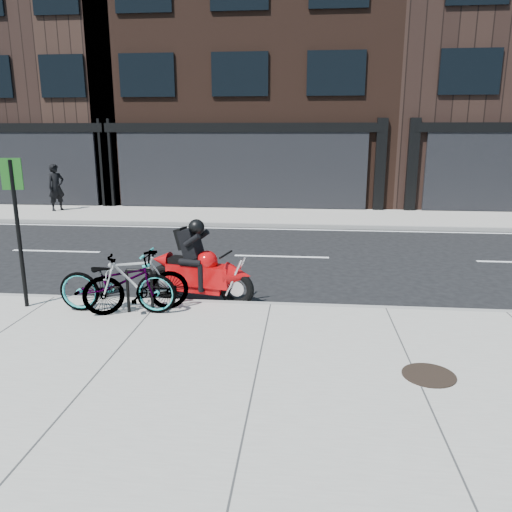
# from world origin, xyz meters

# --- Properties ---
(ground) EXTENTS (120.00, 120.00, 0.00)m
(ground) POSITION_xyz_m (0.00, 0.00, 0.00)
(ground) COLOR black
(ground) RESTS_ON ground
(sidewalk_near) EXTENTS (60.00, 6.00, 0.13)m
(sidewalk_near) POSITION_xyz_m (0.00, -5.00, 0.07)
(sidewalk_near) COLOR gray
(sidewalk_near) RESTS_ON ground
(sidewalk_far) EXTENTS (60.00, 3.50, 0.13)m
(sidewalk_far) POSITION_xyz_m (0.00, 7.75, 0.07)
(sidewalk_far) COLOR gray
(sidewalk_far) RESTS_ON ground
(building_midwest) EXTENTS (10.00, 10.00, 12.00)m
(building_midwest) POSITION_xyz_m (-12.00, 14.50, 6.00)
(building_midwest) COLOR black
(building_midwest) RESTS_ON ground
(building_center) EXTENTS (12.00, 10.00, 14.50)m
(building_center) POSITION_xyz_m (-2.00, 14.50, 7.25)
(building_center) COLOR black
(building_center) RESTS_ON ground
(bike_rack) EXTENTS (0.45, 0.08, 0.76)m
(bike_rack) POSITION_xyz_m (-2.15, -2.60, 0.58)
(bike_rack) COLOR black
(bike_rack) RESTS_ON sidewalk_near
(bicycle_front) EXTENTS (2.01, 0.73, 1.05)m
(bicycle_front) POSITION_xyz_m (-2.53, -2.60, 0.66)
(bicycle_front) COLOR gray
(bicycle_front) RESTS_ON sidewalk_near
(bicycle_rear) EXTENTS (1.80, 1.12, 1.05)m
(bicycle_rear) POSITION_xyz_m (-2.21, -2.60, 0.65)
(bicycle_rear) COLOR gray
(bicycle_rear) RESTS_ON sidewalk_near
(motorcycle) EXTENTS (2.08, 0.84, 1.57)m
(motorcycle) POSITION_xyz_m (-1.25, -1.62, 0.64)
(motorcycle) COLOR black
(motorcycle) RESTS_ON ground
(pedestrian) EXTENTS (0.72, 0.78, 1.78)m
(pedestrian) POSITION_xyz_m (-8.95, 8.01, 1.02)
(pedestrian) COLOR black
(pedestrian) RESTS_ON sidewalk_far
(manhole_cover) EXTENTS (0.75, 0.75, 0.02)m
(manhole_cover) POSITION_xyz_m (2.16, -4.45, 0.14)
(manhole_cover) COLOR black
(manhole_cover) RESTS_ON sidewalk_near
(sign_post) EXTENTS (0.34, 0.08, 2.55)m
(sign_post) POSITION_xyz_m (-4.23, -2.50, 1.65)
(sign_post) COLOR black
(sign_post) RESTS_ON sidewalk_near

